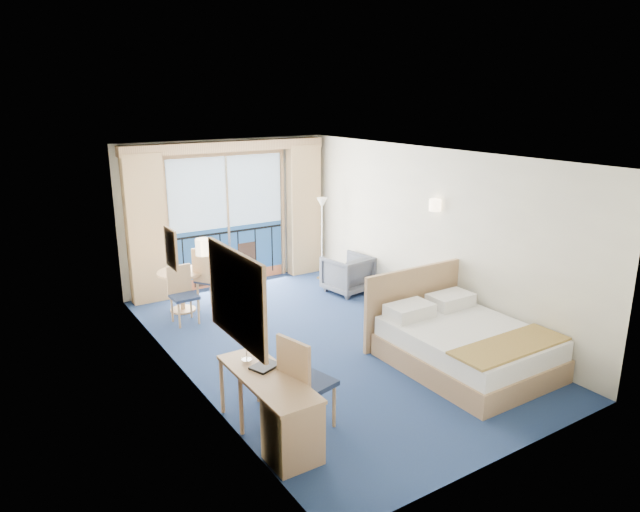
{
  "coord_description": "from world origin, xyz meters",
  "views": [
    {
      "loc": [
        -4.12,
        -6.39,
        3.46
      ],
      "look_at": [
        0.09,
        0.2,
        1.24
      ],
      "focal_mm": 32.0,
      "sensor_mm": 36.0,
      "label": 1
    }
  ],
  "objects_px": {
    "armchair": "(347,274)",
    "round_table": "(181,281)",
    "bed": "(463,344)",
    "floor_lamp": "(322,218)",
    "nightstand": "(417,302)",
    "desk_chair": "(302,378)",
    "desk": "(287,421)",
    "table_chair_a": "(210,276)",
    "table_chair_b": "(182,291)"
  },
  "relations": [
    {
      "from": "armchair",
      "to": "table_chair_a",
      "type": "distance_m",
      "value": 2.5
    },
    {
      "from": "bed",
      "to": "desk",
      "type": "distance_m",
      "value": 2.95
    },
    {
      "from": "floor_lamp",
      "to": "table_chair_b",
      "type": "xyz_separation_m",
      "value": [
        -3.0,
        -0.62,
        -0.71
      ]
    },
    {
      "from": "armchair",
      "to": "round_table",
      "type": "relative_size",
      "value": 0.99
    },
    {
      "from": "desk_chair",
      "to": "table_chair_a",
      "type": "height_order",
      "value": "desk_chair"
    },
    {
      "from": "desk",
      "to": "floor_lamp",
      "type": "bearing_deg",
      "value": 53.71
    },
    {
      "from": "nightstand",
      "to": "table_chair_b",
      "type": "xyz_separation_m",
      "value": [
        -3.16,
        1.93,
        0.22
      ]
    },
    {
      "from": "bed",
      "to": "floor_lamp",
      "type": "relative_size",
      "value": 1.31
    },
    {
      "from": "armchair",
      "to": "round_table",
      "type": "bearing_deg",
      "value": -22.44
    },
    {
      "from": "nightstand",
      "to": "armchair",
      "type": "bearing_deg",
      "value": 95.84
    },
    {
      "from": "table_chair_b",
      "to": "desk_chair",
      "type": "bearing_deg",
      "value": -90.93
    },
    {
      "from": "bed",
      "to": "table_chair_a",
      "type": "xyz_separation_m",
      "value": [
        -2.03,
        3.67,
        0.3
      ]
    },
    {
      "from": "nightstand",
      "to": "floor_lamp",
      "type": "bearing_deg",
      "value": 93.71
    },
    {
      "from": "desk_chair",
      "to": "bed",
      "type": "bearing_deg",
      "value": -99.4
    },
    {
      "from": "bed",
      "to": "table_chair_a",
      "type": "height_order",
      "value": "bed"
    },
    {
      "from": "desk",
      "to": "desk_chair",
      "type": "height_order",
      "value": "desk_chair"
    },
    {
      "from": "nightstand",
      "to": "desk_chair",
      "type": "distance_m",
      "value": 3.59
    },
    {
      "from": "table_chair_a",
      "to": "armchair",
      "type": "bearing_deg",
      "value": -134.35
    },
    {
      "from": "table_chair_a",
      "to": "table_chair_b",
      "type": "bearing_deg",
      "value": 76.68
    },
    {
      "from": "armchair",
      "to": "floor_lamp",
      "type": "xyz_separation_m",
      "value": [
        0.01,
        0.86,
        0.87
      ]
    },
    {
      "from": "bed",
      "to": "armchair",
      "type": "xyz_separation_m",
      "value": [
        0.41,
        3.21,
        0.03
      ]
    },
    {
      "from": "nightstand",
      "to": "desk_chair",
      "type": "bearing_deg",
      "value": -151.51
    },
    {
      "from": "bed",
      "to": "table_chair_a",
      "type": "relative_size",
      "value": 1.95
    },
    {
      "from": "armchair",
      "to": "desk_chair",
      "type": "bearing_deg",
      "value": 40.25
    },
    {
      "from": "desk",
      "to": "table_chair_b",
      "type": "xyz_separation_m",
      "value": [
        0.33,
        3.92,
        0.13
      ]
    },
    {
      "from": "desk",
      "to": "table_chair_b",
      "type": "bearing_deg",
      "value": 85.15
    },
    {
      "from": "nightstand",
      "to": "round_table",
      "type": "relative_size",
      "value": 0.76
    },
    {
      "from": "round_table",
      "to": "table_chair_b",
      "type": "bearing_deg",
      "value": -107.81
    },
    {
      "from": "bed",
      "to": "round_table",
      "type": "distance_m",
      "value": 4.62
    },
    {
      "from": "desk",
      "to": "desk_chair",
      "type": "bearing_deg",
      "value": 39.32
    },
    {
      "from": "bed",
      "to": "desk",
      "type": "height_order",
      "value": "bed"
    },
    {
      "from": "armchair",
      "to": "floor_lamp",
      "type": "distance_m",
      "value": 1.23
    },
    {
      "from": "floor_lamp",
      "to": "desk",
      "type": "bearing_deg",
      "value": -126.29
    },
    {
      "from": "desk",
      "to": "desk_chair",
      "type": "xyz_separation_m",
      "value": [
        0.35,
        0.29,
        0.23
      ]
    },
    {
      "from": "armchair",
      "to": "desk_chair",
      "type": "height_order",
      "value": "desk_chair"
    },
    {
      "from": "round_table",
      "to": "table_chair_a",
      "type": "height_order",
      "value": "table_chair_a"
    },
    {
      "from": "floor_lamp",
      "to": "armchair",
      "type": "bearing_deg",
      "value": -90.46
    },
    {
      "from": "round_table",
      "to": "nightstand",
      "type": "bearing_deg",
      "value": -38.37
    },
    {
      "from": "nightstand",
      "to": "round_table",
      "type": "xyz_separation_m",
      "value": [
        -3.02,
        2.39,
        0.23
      ]
    },
    {
      "from": "armchair",
      "to": "floor_lamp",
      "type": "relative_size",
      "value": 0.47
    },
    {
      "from": "desk",
      "to": "table_chair_b",
      "type": "height_order",
      "value": "table_chair_b"
    },
    {
      "from": "desk_chair",
      "to": "nightstand",
      "type": "bearing_deg",
      "value": -74.79
    },
    {
      "from": "nightstand",
      "to": "floor_lamp",
      "type": "height_order",
      "value": "floor_lamp"
    },
    {
      "from": "round_table",
      "to": "desk",
      "type": "bearing_deg",
      "value": -96.26
    },
    {
      "from": "desk",
      "to": "round_table",
      "type": "bearing_deg",
      "value": 83.74
    },
    {
      "from": "floor_lamp",
      "to": "round_table",
      "type": "distance_m",
      "value": 2.94
    },
    {
      "from": "bed",
      "to": "table_chair_b",
      "type": "relative_size",
      "value": 2.32
    },
    {
      "from": "round_table",
      "to": "table_chair_a",
      "type": "xyz_separation_m",
      "value": [
        0.4,
        -0.26,
        0.09
      ]
    },
    {
      "from": "bed",
      "to": "nightstand",
      "type": "xyz_separation_m",
      "value": [
        0.59,
        1.53,
        -0.02
      ]
    },
    {
      "from": "nightstand",
      "to": "desk_chair",
      "type": "relative_size",
      "value": 0.53
    }
  ]
}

